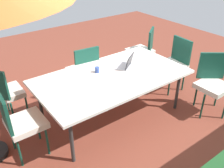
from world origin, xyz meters
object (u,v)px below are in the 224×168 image
Objects in this scene: chair_southeast at (3,92)px; cup at (97,70)px; dining_table at (112,78)px; chair_southwest at (143,49)px; chair_northwest at (213,81)px; laptop at (125,64)px; chair_east at (20,121)px; chair_south at (84,69)px; chair_west at (174,62)px.

chair_southeast reaches higher than cup.
chair_southwest is at bearing -149.56° from dining_table.
chair_southeast is at bearing -173.97° from chair_northwest.
chair_southwest is 1.33m from laptop.
cup is at bearing -155.46° from chair_southeast.
chair_east is 11.29× the size of cup.
chair_east is 2.94m from chair_northwest.
chair_south is (0.03, -0.78, -0.15)m from dining_table.
chair_southwest is 1.00× the size of chair_southeast.
chair_southeast is at bearing -36.86° from chair_southwest.
chair_west is at bearing 172.85° from cup.
chair_southeast is 1.44m from cup.
chair_southwest is at bearing -178.72° from laptop.
chair_northwest is at bearing 149.00° from dining_table.
chair_west is at bearing 122.47° from chair_northwest.
chair_northwest is 1.86m from cup.
chair_south is at bearing -132.18° from chair_southeast.
chair_south is 2.44× the size of laptop.
chair_west is 1.00× the size of chair_southwest.
chair_east is at bearing -159.54° from chair_northwest.
laptop is (1.11, -0.09, 0.24)m from chair_west.
chair_southeast is at bearing -31.23° from dining_table.
chair_southwest is (-2.86, -0.83, 0.00)m from chair_east.
dining_table is 2.33× the size of chair_east.
cup is (1.58, -0.20, 0.23)m from chair_west.
chair_east is 0.84m from chair_southeast.
chair_west is 11.29× the size of cup.
chair_southeast is at bearing -26.14° from cup.
dining_table is 2.33× the size of chair_west.
chair_south is at bearing 168.50° from chair_northwest.
chair_south is 1.00× the size of chair_southwest.
cup is at bearing -77.78° from chair_east.
chair_west is 2.44× the size of laptop.
chair_southeast is 1.91m from laptop.
laptop is at bearing -89.73° from chair_west.
laptop is at bearing -2.74° from chair_southwest.
chair_southwest is at bearing -171.86° from chair_south.
dining_table is 2.33× the size of chair_south.
cup is (1.55, 0.62, 0.23)m from chair_southwest.
chair_northwest is at bearing -103.69° from chair_east.
chair_southeast is (2.79, -1.68, 0.00)m from chair_northwest.
chair_east is 1.59m from chair_south.
chair_east reaches higher than cup.
chair_west is 0.86m from chair_northwest.
chair_east is at bearing -84.88° from chair_west.
chair_west and chair_southeast have the same top height.
chair_east is 1.34m from cup.
chair_south reaches higher than cup.
laptop is at bearing 174.85° from chair_northwest.
dining_table is 2.33× the size of chair_southeast.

